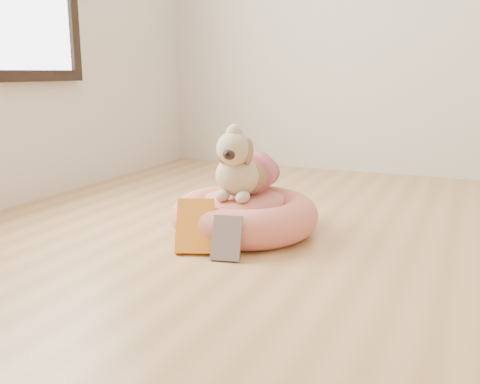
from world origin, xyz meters
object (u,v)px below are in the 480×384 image
at_px(book_white, 227,238).
at_px(book_yellow, 195,226).
at_px(pet_bed, 245,215).
at_px(dog, 244,158).

bearing_deg(book_white, book_yellow, 156.20).
relative_size(book_yellow, book_white, 1.28).
bearing_deg(book_yellow, book_white, -32.80).
xyz_separation_m(pet_bed, dog, (-0.02, 0.03, 0.25)).
height_order(dog, book_white, dog).
distance_m(book_yellow, book_white, 0.16).
bearing_deg(dog, book_yellow, -106.50).
distance_m(pet_bed, book_white, 0.34).
height_order(pet_bed, dog, dog).
relative_size(dog, book_yellow, 2.01).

